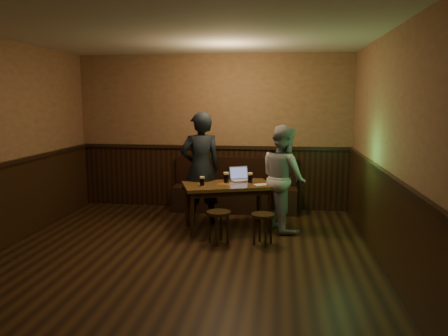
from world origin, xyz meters
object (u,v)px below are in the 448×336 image
bench (235,194)px  stool_left (219,218)px  pub_table (227,190)px  pint_mid (226,178)px  laptop (240,177)px  person_suit (201,169)px  person_grey (283,178)px  pint_left (202,181)px  pint_right (250,178)px  stool_right (263,220)px

bench → stool_left: size_ratio=4.81×
pub_table → pint_mid: size_ratio=8.96×
stool_left → laptop: 1.10m
person_suit → person_grey: 1.33m
stool_left → laptop: size_ratio=1.18×
pub_table → pint_left: size_ratio=10.30×
bench → pint_right: bench is taller
bench → pint_mid: 1.16m
pint_left → pint_right: bearing=25.0°
stool_left → pub_table: bearing=86.9°
stool_left → person_suit: size_ratio=0.25×
stool_left → pint_mid: pint_mid is taller
stool_left → person_grey: 1.27m
stool_left → person_grey: size_ratio=0.28×
stool_right → person_grey: (0.28, 0.76, 0.46)m
stool_right → person_grey: person_grey is taller
bench → pint_mid: bearing=-91.5°
laptop → person_suit: size_ratio=0.22×
bench → stool_left: bearing=-91.2°
pint_left → person_suit: 0.49m
stool_right → pint_right: pint_right is taller
bench → stool_right: bearing=-72.4°
pint_left → laptop: laptop is taller
stool_left → bench: bearing=88.8°
bench → person_suit: 1.16m
laptop → stool_right: bearing=-93.1°
pub_table → stool_left: bearing=-112.1°
pint_mid → person_grey: person_grey is taller
pub_table → pint_right: (0.34, 0.11, 0.18)m
pint_left → person_grey: size_ratio=0.09×
pint_mid → stool_left: bearing=-90.8°
pint_mid → laptop: laptop is taller
stool_right → person_grey: bearing=70.0°
laptop → pint_left: bearing=-161.1°
pub_table → stool_left: (-0.04, -0.70, -0.25)m
bench → stool_left: 1.83m
pint_left → pint_right: 0.77m
pint_left → person_grey: (1.20, 0.30, 0.02)m
laptop → person_grey: bearing=-43.1°
bench → person_grey: 1.43m
pint_mid → pint_right: 0.37m
pint_left → stool_left: bearing=-57.0°
person_grey → pint_left: bearing=76.0°
person_grey → stool_left: bearing=103.5°
pub_table → pint_mid: 0.19m
stool_right → person_suit: 1.49m
laptop → stool_left: bearing=-127.4°
pint_left → pint_mid: 0.44m
pub_table → pint_left: (-0.35, -0.21, 0.17)m
pint_mid → person_grey: size_ratio=0.10×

